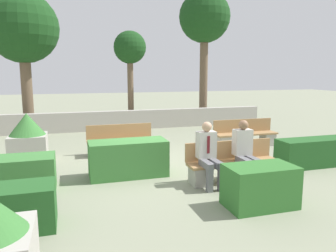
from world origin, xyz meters
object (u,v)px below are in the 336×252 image
Objects in this scene: bench_left_side at (121,143)px; person_seated_woman at (245,149)px; bench_front at (233,166)px; tree_center_left at (130,50)px; tree_center_right at (205,20)px; bench_right_side at (245,136)px; person_seated_man at (209,152)px; tree_leftmost at (23,29)px; planter_corner_left at (28,138)px.

person_seated_woman is at bearing -61.06° from bench_left_side.
bench_front is 0.50× the size of tree_center_left.
tree_center_left is 3.77m from tree_center_right.
bench_right_side is 3.47m from person_seated_woman.
tree_center_right is (2.76, 8.10, 4.29)m from bench_front.
person_seated_man is at bearing -89.37° from tree_center_left.
person_seated_woman is at bearing -83.42° from tree_center_left.
tree_center_left is (-0.09, 7.90, 2.47)m from person_seated_man.
person_seated_woman is 0.33× the size of tree_center_left.
bench_front is at bearing 144.20° from person_seated_woman.
tree_leftmost reaches higher than person_seated_man.
person_seated_man reaches higher than bench_left_side.
tree_leftmost is at bearing 116.78° from person_seated_man.
tree_leftmost reaches higher than tree_center_left.
planter_corner_left is 6.20m from tree_leftmost.
planter_corner_left is at bearing 145.67° from person_seated_woman.
person_seated_woman is (0.20, -0.14, 0.38)m from bench_front.
person_seated_woman is 0.24× the size of tree_leftmost.
tree_center_left is (3.58, 4.84, 2.56)m from planter_corner_left.
person_seated_woman is 9.47m from tree_center_right.
bench_front is at bearing -108.80° from tree_center_right.
person_seated_woman is (0.83, -0.00, -0.00)m from person_seated_man.
bench_right_side is 6.25m from planter_corner_left.
person_seated_man reaches higher than bench_front.
bench_right_side is 1.54× the size of person_seated_man.
tree_leftmost is (-6.75, 5.31, 3.60)m from bench_right_side.
person_seated_woman is at bearing -34.33° from planter_corner_left.
planter_corner_left is at bearing 172.63° from bench_right_side.
person_seated_woman is (-1.75, -2.97, 0.38)m from bench_right_side.
tree_center_left reaches higher than person_seated_woman.
person_seated_woman is at bearing -35.80° from bench_front.
bench_front is 9.57m from tree_center_right.
person_seated_man is at bearing -63.22° from tree_leftmost.
tree_leftmost is at bearing 95.62° from planter_corner_left.
bench_front is 1.54× the size of person_seated_woman.
tree_leftmost reaches higher than bench_left_side.
bench_front is 10.12m from tree_leftmost.
bench_left_side is at bearing -60.81° from tree_leftmost.
bench_right_side is 1.60× the size of planter_corner_left.
tree_center_right is at bearing 36.26° from planter_corner_left.
tree_leftmost is (-4.81, 8.14, 3.60)m from bench_front.
bench_front is at bearing -62.41° from bench_left_side.
bench_front is at bearing -34.26° from planter_corner_left.
tree_leftmost reaches higher than bench_front.
bench_front is 0.34× the size of tree_center_right.
tree_center_right reaches higher than bench_left_side.
planter_corner_left is (-4.49, 3.07, -0.08)m from person_seated_woman.
bench_right_side is at bearing 49.13° from person_seated_man.
bench_left_side is at bearing -103.98° from tree_center_left.
person_seated_woman reaches higher than bench_left_side.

